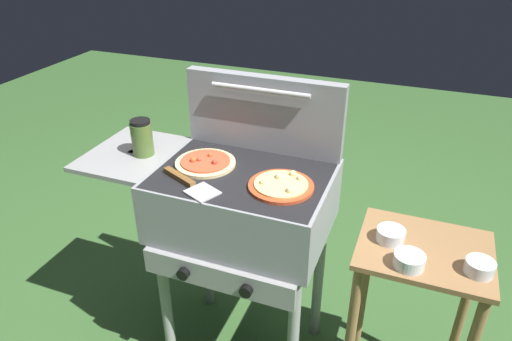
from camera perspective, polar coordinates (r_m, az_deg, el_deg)
The scene contains 10 objects.
grill at distance 1.78m, azimuth -1.98°, elevation -4.31°, with size 0.96×0.53×0.90m.
grill_lid_open at distance 1.82m, azimuth 0.96°, elevation 6.96°, with size 0.63×0.08×0.30m.
pizza_pepperoni at distance 1.77m, azimuth -6.18°, elevation 0.98°, with size 0.23×0.23×0.03m.
pizza_cheese at distance 1.61m, azimuth 3.11°, elevation -1.80°, with size 0.23×0.23×0.03m.
sauce_jar at distance 1.86m, azimuth -13.62°, elevation 3.94°, with size 0.08×0.08×0.14m.
spatula at distance 1.65m, azimuth -8.19°, elevation -1.53°, with size 0.26×0.16×0.02m.
prep_table at distance 1.83m, azimuth 18.74°, elevation -14.12°, with size 0.44×0.36×0.74m.
topping_bowl_near at distance 1.68m, azimuth 16.03°, elevation -7.64°, with size 0.10×0.10×0.04m.
topping_bowl_far at distance 1.64m, azimuth 25.52°, elevation -10.60°, with size 0.09×0.09×0.04m.
topping_bowl_middle at distance 1.59m, azimuth 18.10°, elevation -10.40°, with size 0.10×0.10×0.04m.
Camera 1 is at (0.58, -1.37, 1.73)m, focal length 32.93 mm.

